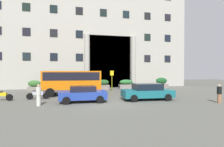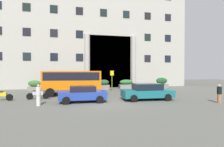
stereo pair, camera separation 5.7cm
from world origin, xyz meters
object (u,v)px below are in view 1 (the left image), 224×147
object	(u,v)px
white_taxi_kerbside	(147,91)
motorcycle_far_end	(146,91)
parked_compact_extra	(83,94)
motorcycle_near_kerb	(38,94)
hedge_planter_far_east	(126,84)
scooter_by_planter	(1,96)
hedge_planter_entrance_right	(34,86)
pedestrian_woman_dark_dress	(39,95)
orange_minibus	(73,81)
hedge_planter_entrance_left	(104,85)
pedestrian_child_trailing	(219,94)
hedge_planter_west	(161,83)
bus_stop_sign	(112,79)

from	to	relation	value
white_taxi_kerbside	motorcycle_far_end	size ratio (longest dim) A/B	2.32
parked_compact_extra	motorcycle_far_end	distance (m)	7.07
motorcycle_near_kerb	motorcycle_far_end	bearing A→B (deg)	-2.51
motorcycle_near_kerb	hedge_planter_far_east	bearing A→B (deg)	32.09
white_taxi_kerbside	scooter_by_planter	bearing A→B (deg)	172.21
hedge_planter_entrance_right	pedestrian_woman_dark_dress	xyz separation A→B (m)	(2.46, -10.62, 0.15)
orange_minibus	hedge_planter_entrance_left	distance (m)	6.56
pedestrian_woman_dark_dress	pedestrian_child_trailing	world-z (taller)	pedestrian_woman_dark_dress
motorcycle_near_kerb	pedestrian_woman_dark_dress	distance (m)	3.31
motorcycle_far_end	parked_compact_extra	bearing A→B (deg)	-156.59
white_taxi_kerbside	pedestrian_woman_dark_dress	bearing A→B (deg)	-173.11
hedge_planter_entrance_left	scooter_by_planter	size ratio (longest dim) A/B	0.76
motorcycle_near_kerb	hedge_planter_entrance_right	bearing A→B (deg)	101.74
scooter_by_planter	white_taxi_kerbside	bearing A→B (deg)	2.14
hedge_planter_entrance_left	pedestrian_child_trailing	xyz separation A→B (m)	(7.50, -12.27, 0.10)
white_taxi_kerbside	hedge_planter_west	bearing A→B (deg)	57.39
hedge_planter_entrance_right	scooter_by_planter	bearing A→B (deg)	-98.86
parked_compact_extra	white_taxi_kerbside	xyz separation A→B (m)	(5.80, -0.12, 0.06)
hedge_planter_entrance_left	white_taxi_kerbside	world-z (taller)	white_taxi_kerbside
white_taxi_kerbside	motorcycle_near_kerb	xyz separation A→B (m)	(-9.86, 2.49, -0.30)
hedge_planter_west	scooter_by_planter	size ratio (longest dim) A/B	0.96
bus_stop_sign	hedge_planter_entrance_left	world-z (taller)	bus_stop_sign
hedge_planter_west	motorcycle_far_end	world-z (taller)	hedge_planter_west
hedge_planter_entrance_left	pedestrian_child_trailing	world-z (taller)	pedestrian_child_trailing
white_taxi_kerbside	hedge_planter_entrance_left	bearing A→B (deg)	106.31
motorcycle_near_kerb	pedestrian_woman_dark_dress	world-z (taller)	pedestrian_woman_dark_dress
orange_minibus	scooter_by_planter	distance (m)	6.69
scooter_by_planter	hedge_planter_entrance_right	bearing A→B (deg)	93.44
scooter_by_planter	motorcycle_near_kerb	bearing A→B (deg)	16.08
white_taxi_kerbside	motorcycle_far_end	distance (m)	2.54
hedge_planter_entrance_left	parked_compact_extra	bearing A→B (deg)	-110.16
bus_stop_sign	white_taxi_kerbside	distance (m)	7.00
hedge_planter_entrance_right	hedge_planter_entrance_left	size ratio (longest dim) A/B	1.14
hedge_planter_entrance_right	hedge_planter_far_east	xyz separation A→B (m)	(12.69, -0.07, -0.03)
orange_minibus	pedestrian_woman_dark_dress	bearing A→B (deg)	-110.43
hedge_planter_entrance_right	motorcycle_near_kerb	distance (m)	7.61
orange_minibus	parked_compact_extra	distance (m)	4.69
hedge_planter_entrance_right	parked_compact_extra	world-z (taller)	hedge_planter_entrance_right
hedge_planter_entrance_left	motorcycle_far_end	bearing A→B (deg)	-65.52
orange_minibus	pedestrian_child_trailing	distance (m)	13.97
motorcycle_near_kerb	hedge_planter_west	bearing A→B (deg)	20.80
bus_stop_sign	motorcycle_far_end	distance (m)	5.26
bus_stop_sign	scooter_by_planter	distance (m)	11.92
hedge_planter_entrance_right	hedge_planter_west	size ratio (longest dim) A/B	0.90
orange_minibus	scooter_by_planter	size ratio (longest dim) A/B	3.22
hedge_planter_west	parked_compact_extra	bearing A→B (deg)	-143.27
orange_minibus	pedestrian_woman_dark_dress	size ratio (longest dim) A/B	3.84
pedestrian_woman_dark_dress	motorcycle_near_kerb	bearing A→B (deg)	-11.78
parked_compact_extra	hedge_planter_west	bearing A→B (deg)	37.15
scooter_by_planter	motorcycle_far_end	distance (m)	13.72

